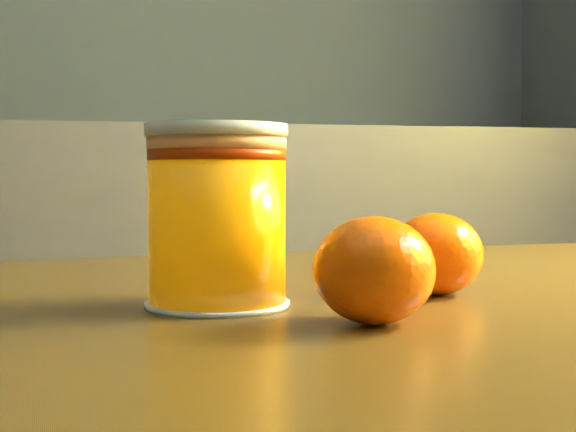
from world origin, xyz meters
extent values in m
cube|color=brown|center=(0.78, 0.11, 0.70)|extent=(1.01, 0.74, 0.04)
cylinder|color=orange|center=(0.61, 0.10, 0.77)|extent=(0.09, 0.09, 0.10)
cylinder|color=#FFA668|center=(0.61, 0.10, 0.82)|extent=(0.09, 0.09, 0.01)
cylinder|color=silver|center=(0.61, 0.10, 0.83)|extent=(0.09, 0.09, 0.01)
ellipsoid|color=#FF5F05|center=(0.69, 0.02, 0.75)|extent=(0.08, 0.08, 0.06)
ellipsoid|color=#FF5F05|center=(0.77, 0.12, 0.75)|extent=(0.08, 0.08, 0.06)
camera|label=1|loc=(0.54, -0.40, 0.80)|focal=50.00mm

